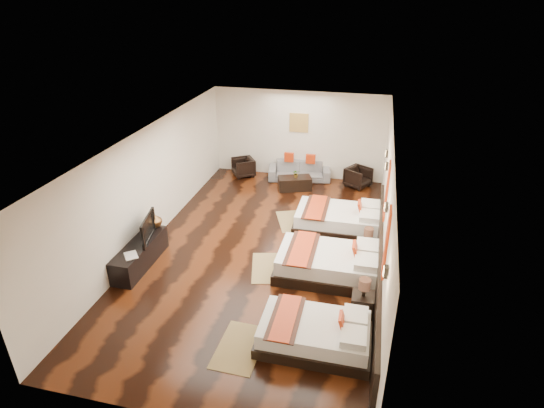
% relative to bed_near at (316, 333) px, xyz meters
% --- Properties ---
extents(floor, '(5.50, 9.50, 0.01)m').
position_rel_bed_near_xyz_m(floor, '(-1.69, 2.81, -0.26)').
color(floor, black).
rests_on(floor, ground).
extents(ceiling, '(5.50, 9.50, 0.01)m').
position_rel_bed_near_xyz_m(ceiling, '(-1.69, 2.81, 2.54)').
color(ceiling, white).
rests_on(ceiling, floor).
extents(back_wall, '(5.50, 0.01, 2.80)m').
position_rel_bed_near_xyz_m(back_wall, '(-1.69, 7.56, 1.14)').
color(back_wall, silver).
rests_on(back_wall, floor).
extents(left_wall, '(0.01, 9.50, 2.80)m').
position_rel_bed_near_xyz_m(left_wall, '(-4.44, 2.81, 1.14)').
color(left_wall, silver).
rests_on(left_wall, floor).
extents(right_wall, '(0.01, 9.50, 2.80)m').
position_rel_bed_near_xyz_m(right_wall, '(1.06, 2.81, 1.14)').
color(right_wall, silver).
rests_on(right_wall, floor).
extents(headboard_panel, '(0.08, 6.60, 0.90)m').
position_rel_bed_near_xyz_m(headboard_panel, '(1.02, 2.01, 0.19)').
color(headboard_panel, black).
rests_on(headboard_panel, floor).
extents(bed_near, '(1.96, 1.23, 0.75)m').
position_rel_bed_near_xyz_m(bed_near, '(0.00, 0.00, 0.00)').
color(bed_near, black).
rests_on(bed_near, floor).
extents(bed_mid, '(2.27, 1.43, 0.87)m').
position_rel_bed_near_xyz_m(bed_mid, '(0.00, 2.16, 0.04)').
color(bed_mid, black).
rests_on(bed_mid, floor).
extents(bed_far, '(2.22, 1.39, 0.85)m').
position_rel_bed_near_xyz_m(bed_far, '(0.00, 4.23, 0.03)').
color(bed_far, black).
rests_on(bed_far, floor).
extents(nightstand_a, '(0.42, 0.42, 0.83)m').
position_rel_bed_near_xyz_m(nightstand_a, '(0.75, 0.98, 0.04)').
color(nightstand_a, black).
rests_on(nightstand_a, floor).
extents(nightstand_b, '(0.40, 0.40, 0.80)m').
position_rel_bed_near_xyz_m(nightstand_b, '(0.75, 3.00, 0.02)').
color(nightstand_b, black).
rests_on(nightstand_b, floor).
extents(jute_mat_near, '(0.78, 1.22, 0.01)m').
position_rel_bed_near_xyz_m(jute_mat_near, '(-1.28, -0.38, -0.25)').
color(jute_mat_near, olive).
rests_on(jute_mat_near, floor).
extents(jute_mat_mid, '(1.01, 1.34, 0.01)m').
position_rel_bed_near_xyz_m(jute_mat_mid, '(-1.35, 2.09, -0.25)').
color(jute_mat_mid, olive).
rests_on(jute_mat_mid, floor).
extents(jute_mat_far, '(1.13, 1.39, 0.01)m').
position_rel_bed_near_xyz_m(jute_mat_far, '(-1.24, 4.37, -0.25)').
color(jute_mat_far, olive).
rests_on(jute_mat_far, floor).
extents(tv_console, '(0.50, 1.80, 0.55)m').
position_rel_bed_near_xyz_m(tv_console, '(-4.19, 1.56, 0.02)').
color(tv_console, black).
rests_on(tv_console, floor).
extents(tv, '(0.34, 0.99, 0.57)m').
position_rel_bed_near_xyz_m(tv, '(-4.14, 1.79, 0.58)').
color(tv, black).
rests_on(tv, tv_console).
extents(book, '(0.41, 0.43, 0.03)m').
position_rel_bed_near_xyz_m(book, '(-4.19, 0.98, 0.31)').
color(book, black).
rests_on(book, tv_console).
extents(figurine, '(0.40, 0.40, 0.36)m').
position_rel_bed_near_xyz_m(figurine, '(-4.19, 2.37, 0.48)').
color(figurine, brown).
rests_on(figurine, tv_console).
extents(sofa, '(2.07, 1.10, 0.58)m').
position_rel_bed_near_xyz_m(sofa, '(-1.59, 7.26, 0.03)').
color(sofa, slate).
rests_on(sofa, floor).
extents(armchair_left, '(0.92, 0.91, 0.61)m').
position_rel_bed_near_xyz_m(armchair_left, '(-3.44, 7.10, 0.05)').
color(armchair_left, black).
rests_on(armchair_left, floor).
extents(armchair_right, '(0.94, 0.93, 0.63)m').
position_rel_bed_near_xyz_m(armchair_right, '(0.31, 7.09, 0.06)').
color(armchair_right, black).
rests_on(armchair_right, floor).
extents(coffee_table, '(1.11, 0.81, 0.40)m').
position_rel_bed_near_xyz_m(coffee_table, '(-1.59, 6.43, -0.06)').
color(coffee_table, black).
rests_on(coffee_table, floor).
extents(table_plant, '(0.26, 0.24, 0.24)m').
position_rel_bed_near_xyz_m(table_plant, '(-1.55, 6.44, 0.27)').
color(table_plant, '#2C6120').
rests_on(table_plant, coffee_table).
extents(orange_panel_a, '(0.04, 0.40, 1.30)m').
position_rel_bed_near_xyz_m(orange_panel_a, '(1.04, 0.91, 1.44)').
color(orange_panel_a, '#D86014').
rests_on(orange_panel_a, right_wall).
extents(orange_panel_b, '(0.04, 0.40, 1.30)m').
position_rel_bed_near_xyz_m(orange_panel_b, '(1.04, 3.11, 1.44)').
color(orange_panel_b, '#D86014').
rests_on(orange_panel_b, right_wall).
extents(sconce_near, '(0.07, 0.12, 0.18)m').
position_rel_bed_near_xyz_m(sconce_near, '(1.01, -0.19, 1.59)').
color(sconce_near, black).
rests_on(sconce_near, right_wall).
extents(sconce_mid, '(0.07, 0.12, 0.18)m').
position_rel_bed_near_xyz_m(sconce_mid, '(1.01, 2.01, 1.59)').
color(sconce_mid, black).
rests_on(sconce_mid, right_wall).
extents(sconce_far, '(0.07, 0.12, 0.18)m').
position_rel_bed_near_xyz_m(sconce_far, '(1.01, 4.21, 1.59)').
color(sconce_far, black).
rests_on(sconce_far, right_wall).
extents(sconce_lounge, '(0.07, 0.12, 0.18)m').
position_rel_bed_near_xyz_m(sconce_lounge, '(1.01, 5.11, 1.59)').
color(sconce_lounge, black).
rests_on(sconce_lounge, right_wall).
extents(gold_artwork, '(0.60, 0.04, 0.60)m').
position_rel_bed_near_xyz_m(gold_artwork, '(-1.69, 7.54, 1.54)').
color(gold_artwork, '#AD873F').
rests_on(gold_artwork, back_wall).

